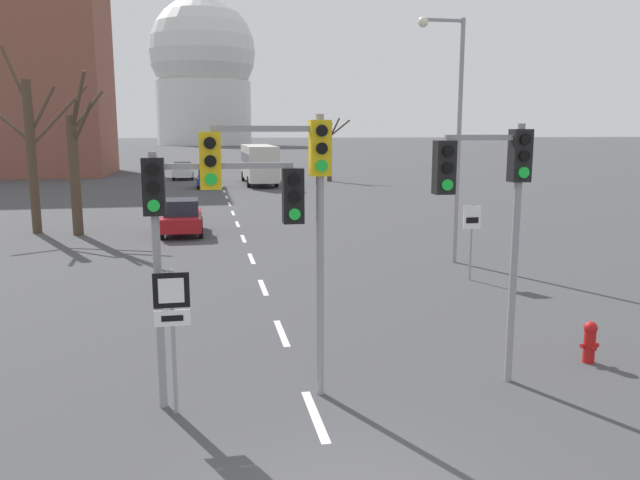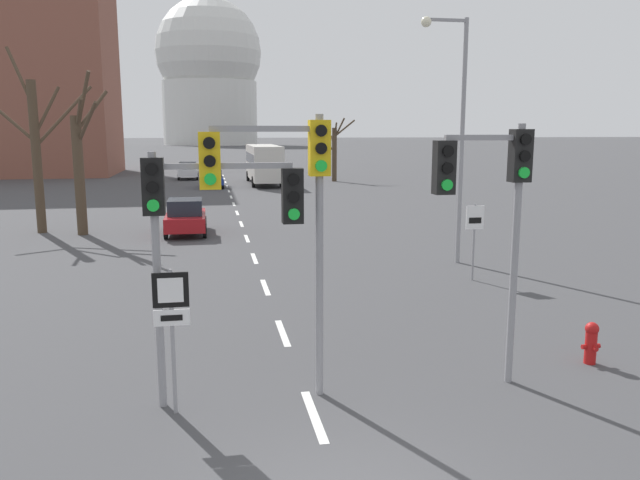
# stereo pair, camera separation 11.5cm
# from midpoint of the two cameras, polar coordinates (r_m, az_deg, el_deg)

# --- Properties ---
(lane_stripe_0) EXTENTS (0.16, 2.00, 0.01)m
(lane_stripe_0) POSITION_cam_midpoint_polar(r_m,az_deg,el_deg) (11.09, -0.24, -15.75)
(lane_stripe_0) COLOR silver
(lane_stripe_0) RESTS_ON ground_plane
(lane_stripe_1) EXTENTS (0.16, 2.00, 0.01)m
(lane_stripe_1) POSITION_cam_midpoint_polar(r_m,az_deg,el_deg) (15.23, -3.22, -8.46)
(lane_stripe_1) COLOR silver
(lane_stripe_1) RESTS_ON ground_plane
(lane_stripe_2) EXTENTS (0.16, 2.00, 0.01)m
(lane_stripe_2) POSITION_cam_midpoint_polar(r_m,az_deg,el_deg) (19.52, -4.85, -4.32)
(lane_stripe_2) COLOR silver
(lane_stripe_2) RESTS_ON ground_plane
(lane_stripe_3) EXTENTS (0.16, 2.00, 0.01)m
(lane_stripe_3) POSITION_cam_midpoint_polar(r_m,az_deg,el_deg) (23.89, -5.88, -1.68)
(lane_stripe_3) COLOR silver
(lane_stripe_3) RESTS_ON ground_plane
(lane_stripe_4) EXTENTS (0.16, 2.00, 0.01)m
(lane_stripe_4) POSITION_cam_midpoint_polar(r_m,az_deg,el_deg) (28.30, -6.59, 0.14)
(lane_stripe_4) COLOR silver
(lane_stripe_4) RESTS_ON ground_plane
(lane_stripe_5) EXTENTS (0.16, 2.00, 0.01)m
(lane_stripe_5) POSITION_cam_midpoint_polar(r_m,az_deg,el_deg) (32.74, -7.11, 1.47)
(lane_stripe_5) COLOR silver
(lane_stripe_5) RESTS_ON ground_plane
(lane_stripe_6) EXTENTS (0.16, 2.00, 0.01)m
(lane_stripe_6) POSITION_cam_midpoint_polar(r_m,az_deg,el_deg) (37.19, -7.50, 2.48)
(lane_stripe_6) COLOR silver
(lane_stripe_6) RESTS_ON ground_plane
(lane_stripe_7) EXTENTS (0.16, 2.00, 0.01)m
(lane_stripe_7) POSITION_cam_midpoint_polar(r_m,az_deg,el_deg) (41.65, -7.81, 3.27)
(lane_stripe_7) COLOR silver
(lane_stripe_7) RESTS_ON ground_plane
(lane_stripe_8) EXTENTS (0.16, 2.00, 0.01)m
(lane_stripe_8) POSITION_cam_midpoint_polar(r_m,az_deg,el_deg) (46.12, -8.06, 3.91)
(lane_stripe_8) COLOR silver
(lane_stripe_8) RESTS_ON ground_plane
(lane_stripe_9) EXTENTS (0.16, 2.00, 0.01)m
(lane_stripe_9) POSITION_cam_midpoint_polar(r_m,az_deg,el_deg) (50.60, -8.26, 4.44)
(lane_stripe_9) COLOR silver
(lane_stripe_9) RESTS_ON ground_plane
(lane_stripe_10) EXTENTS (0.16, 2.00, 0.01)m
(lane_stripe_10) POSITION_cam_midpoint_polar(r_m,az_deg,el_deg) (55.08, -8.44, 4.88)
(lane_stripe_10) COLOR silver
(lane_stripe_10) RESTS_ON ground_plane
(lane_stripe_11) EXTENTS (0.16, 2.00, 0.01)m
(lane_stripe_11) POSITION_cam_midpoint_polar(r_m,az_deg,el_deg) (59.56, -8.58, 5.26)
(lane_stripe_11) COLOR silver
(lane_stripe_11) RESTS_ON ground_plane
(lane_stripe_12) EXTENTS (0.16, 2.00, 0.01)m
(lane_stripe_12) POSITION_cam_midpoint_polar(r_m,az_deg,el_deg) (64.04, -8.71, 5.58)
(lane_stripe_12) COLOR silver
(lane_stripe_12) RESTS_ON ground_plane
(lane_stripe_13) EXTENTS (0.16, 2.00, 0.01)m
(lane_stripe_13) POSITION_cam_midpoint_polar(r_m,az_deg,el_deg) (68.53, -8.82, 5.86)
(lane_stripe_13) COLOR silver
(lane_stripe_13) RESTS_ON ground_plane
(traffic_signal_near_left) EXTENTS (2.70, 0.34, 4.48)m
(traffic_signal_near_left) POSITION_cam_midpoint_polar(r_m,az_deg,el_deg) (10.79, -10.10, 2.28)
(traffic_signal_near_left) COLOR gray
(traffic_signal_near_left) RESTS_ON ground_plane
(traffic_signal_near_right) EXTENTS (1.82, 0.34, 4.94)m
(traffic_signal_near_right) POSITION_cam_midpoint_polar(r_m,az_deg,el_deg) (11.88, 15.79, 4.40)
(traffic_signal_near_right) COLOR gray
(traffic_signal_near_right) RESTS_ON ground_plane
(traffic_signal_centre_tall) EXTENTS (2.24, 0.34, 5.10)m
(traffic_signal_centre_tall) POSITION_cam_midpoint_polar(r_m,az_deg,el_deg) (10.84, -3.15, 4.95)
(traffic_signal_centre_tall) COLOR gray
(traffic_signal_centre_tall) RESTS_ON ground_plane
(route_sign_post) EXTENTS (0.60, 0.08, 2.54)m
(route_sign_post) POSITION_cam_midpoint_polar(r_m,az_deg,el_deg) (10.84, -13.11, -6.81)
(route_sign_post) COLOR gray
(route_sign_post) RESTS_ON ground_plane
(speed_limit_sign) EXTENTS (0.60, 0.08, 2.50)m
(speed_limit_sign) POSITION_cam_midpoint_polar(r_m,az_deg,el_deg) (20.65, 14.09, 0.98)
(speed_limit_sign) COLOR gray
(speed_limit_sign) RESTS_ON ground_plane
(fire_hydrant) EXTENTS (0.40, 0.34, 0.89)m
(fire_hydrant) POSITION_cam_midpoint_polar(r_m,az_deg,el_deg) (14.35, 23.76, -8.47)
(fire_hydrant) COLOR #B21414
(fire_hydrant) RESTS_ON ground_plane
(street_lamp_right) EXTENTS (1.72, 0.36, 8.66)m
(street_lamp_right) POSITION_cam_midpoint_polar(r_m,az_deg,el_deg) (23.01, 12.42, 10.80)
(street_lamp_right) COLOR gray
(street_lamp_right) RESTS_ON ground_plane
(sedan_near_left) EXTENTS (1.89, 4.09, 1.67)m
(sedan_near_left) POSITION_cam_midpoint_polar(r_m,az_deg,el_deg) (29.86, -12.07, 2.10)
(sedan_near_left) COLOR maroon
(sedan_near_left) RESTS_ON ground_plane
(sedan_near_right) EXTENTS (1.83, 4.14, 1.61)m
(sedan_near_right) POSITION_cam_midpoint_polar(r_m,az_deg,el_deg) (53.90, -9.74, 5.60)
(sedan_near_right) COLOR navy
(sedan_near_right) RESTS_ON ground_plane
(sedan_mid_centre) EXTENTS (1.98, 4.59, 1.73)m
(sedan_mid_centre) POSITION_cam_midpoint_polar(r_m,az_deg,el_deg) (63.80, -11.92, 6.25)
(sedan_mid_centre) COLOR silver
(sedan_mid_centre) RESTS_ON ground_plane
(city_bus) EXTENTS (2.66, 10.80, 3.48)m
(city_bus) POSITION_cam_midpoint_polar(r_m,az_deg,el_deg) (56.90, -5.11, 7.18)
(city_bus) COLOR beige
(city_bus) RESTS_ON ground_plane
(bare_tree_left_near) EXTENTS (1.61, 2.46, 7.42)m
(bare_tree_left_near) POSITION_cam_midpoint_polar(r_m,az_deg,el_deg) (30.84, -20.97, 6.43)
(bare_tree_left_near) COLOR #473828
(bare_tree_left_near) RESTS_ON ground_plane
(bare_tree_right_near) EXTENTS (3.33, 1.94, 5.99)m
(bare_tree_right_near) POSITION_cam_midpoint_polar(r_m,az_deg,el_deg) (59.76, 1.42, 8.16)
(bare_tree_right_near) COLOR #473828
(bare_tree_right_near) RESTS_ON ground_plane
(bare_tree_left_far) EXTENTS (5.35, 1.64, 8.69)m
(bare_tree_left_far) POSITION_cam_midpoint_polar(r_m,az_deg,el_deg) (32.34, -24.44, 7.67)
(bare_tree_left_far) COLOR #473828
(bare_tree_left_far) RESTS_ON ground_plane
(capitol_dome) EXTENTS (34.39, 34.39, 48.57)m
(capitol_dome) POSITION_cam_midpoint_polar(r_m,az_deg,el_deg) (215.31, -10.09, 14.88)
(capitol_dome) COLOR silver
(capitol_dome) RESTS_ON ground_plane
(apartment_block_left) EXTENTS (18.00, 14.00, 24.59)m
(apartment_block_left) POSITION_cam_midpoint_polar(r_m,az_deg,el_deg) (76.16, -25.43, 14.70)
(apartment_block_left) COLOR brown
(apartment_block_left) RESTS_ON ground_plane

